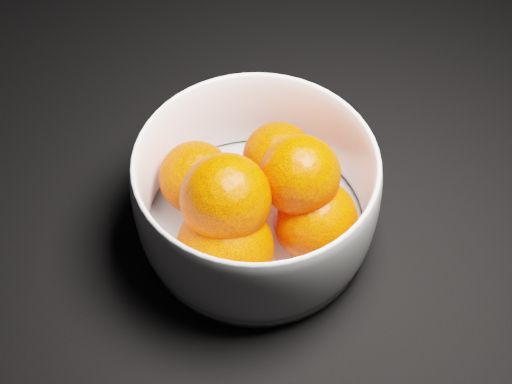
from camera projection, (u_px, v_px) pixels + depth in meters
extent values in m
cylinder|color=white|center=(256.00, 226.00, 0.66)|extent=(0.20, 0.20, 0.01)
sphere|color=#FF3C00|center=(279.00, 158.00, 0.66)|extent=(0.07, 0.07, 0.07)
sphere|color=#FF3C00|center=(196.00, 178.00, 0.64)|extent=(0.07, 0.07, 0.07)
sphere|color=#FF3C00|center=(225.00, 248.00, 0.60)|extent=(0.08, 0.08, 0.08)
sphere|color=#FF3C00|center=(315.00, 220.00, 0.61)|extent=(0.07, 0.07, 0.07)
sphere|color=#FF3C00|center=(226.00, 198.00, 0.58)|extent=(0.07, 0.07, 0.07)
sphere|color=#FF3C00|center=(300.00, 175.00, 0.59)|extent=(0.07, 0.07, 0.07)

